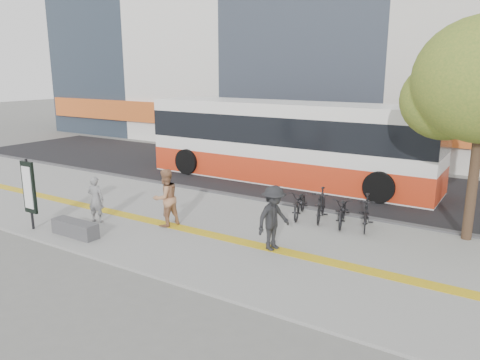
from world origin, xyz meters
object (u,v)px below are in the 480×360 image
Objects in this scene: bench at (75,228)px; pedestrian_dark at (273,218)px; seated_woman at (96,199)px; pedestrian_tan at (166,198)px; signboard at (29,188)px; bus at (287,144)px.

pedestrian_dark is (5.44, 2.19, 0.67)m from bench.
pedestrian_tan reaches higher than seated_woman.
seated_woman is at bearing 53.73° from signboard.
bench is 0.12× the size of bus.
signboard is 7.48m from pedestrian_dark.
signboard is 10.65m from bus.
pedestrian_tan is (2.15, 0.91, 0.16)m from seated_woman.
pedestrian_dark is (5.91, 0.96, 0.14)m from seated_woman.
signboard reaches higher than pedestrian_tan.
signboard is at bearing -169.19° from bench.
bench is 1.07× the size of seated_woman.
pedestrian_tan is at bearing 36.73° from signboard.
pedestrian_tan is at bearing -173.13° from seated_woman.
seated_woman is at bearing -53.00° from pedestrian_tan.
seated_woman reaches higher than bench.
pedestrian_dark is at bearing 19.50° from signboard.
bench is 0.73× the size of signboard.
signboard is at bearing -39.21° from pedestrian_tan.
pedestrian_tan is (3.27, 2.44, -0.38)m from signboard.
signboard is 1.98m from seated_woman.
bench is 0.88× the size of pedestrian_tan.
bus reaches higher than pedestrian_tan.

